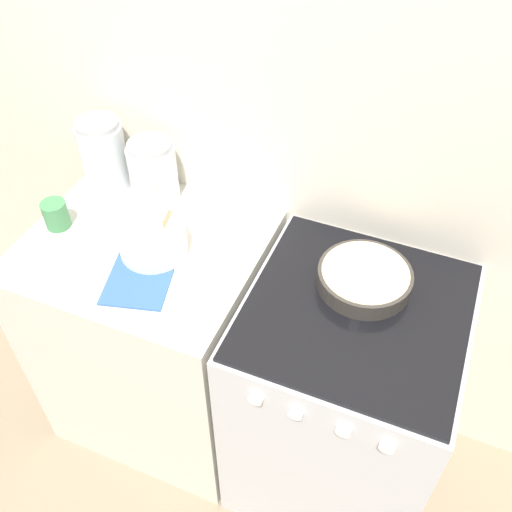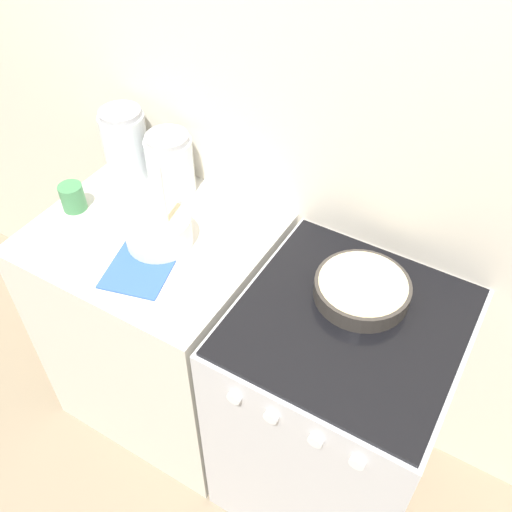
% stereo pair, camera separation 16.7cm
% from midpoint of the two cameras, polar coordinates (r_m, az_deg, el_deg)
% --- Properties ---
extents(ground_plane, '(12.00, 12.00, 0.00)m').
position_cam_midpoint_polar(ground_plane, '(2.34, -6.05, -23.65)').
color(ground_plane, gray).
extents(wall_back, '(4.47, 0.05, 2.40)m').
position_cam_midpoint_polar(wall_back, '(1.75, 0.97, 11.43)').
color(wall_back, beige).
rests_on(wall_back, ground_plane).
extents(countertop_cabinet, '(0.73, 0.64, 0.94)m').
position_cam_midpoint_polar(countertop_cabinet, '(2.17, -11.84, -7.86)').
color(countertop_cabinet, silver).
rests_on(countertop_cabinet, ground_plane).
extents(stove, '(0.63, 0.66, 0.94)m').
position_cam_midpoint_polar(stove, '(1.99, 6.00, -14.13)').
color(stove, silver).
rests_on(stove, ground_plane).
extents(mixing_bowl, '(0.21, 0.21, 0.30)m').
position_cam_midpoint_polar(mixing_bowl, '(1.75, -13.02, 1.64)').
color(mixing_bowl, white).
rests_on(mixing_bowl, countertop_cabinet).
extents(baking_pan, '(0.27, 0.27, 0.06)m').
position_cam_midpoint_polar(baking_pan, '(1.65, 7.98, -2.31)').
color(baking_pan, '#38332D').
rests_on(baking_pan, stove).
extents(storage_jar_left, '(0.16, 0.16, 0.25)m').
position_cam_midpoint_polar(storage_jar_left, '(2.03, -17.25, 9.18)').
color(storage_jar_left, silver).
rests_on(storage_jar_left, countertop_cabinet).
extents(storage_jar_middle, '(0.16, 0.16, 0.22)m').
position_cam_midpoint_polar(storage_jar_middle, '(1.94, -12.65, 7.79)').
color(storage_jar_middle, silver).
rests_on(storage_jar_middle, countertop_cabinet).
extents(tin_can, '(0.08, 0.08, 0.09)m').
position_cam_midpoint_polar(tin_can, '(1.95, -21.73, 3.76)').
color(tin_can, '#3F7F4C').
rests_on(tin_can, countertop_cabinet).
extents(recipe_page, '(0.24, 0.27, 0.01)m').
position_cam_midpoint_polar(recipe_page, '(1.72, -14.30, -2.36)').
color(recipe_page, '#3359B2').
rests_on(recipe_page, countertop_cabinet).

